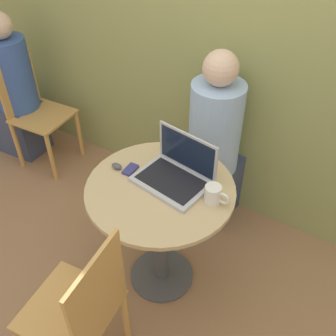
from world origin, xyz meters
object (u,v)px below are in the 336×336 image
cell_phone (130,169)px  chair_empty (82,312)px  laptop (176,172)px  person_seated (217,152)px

cell_phone → chair_empty: size_ratio=0.10×
chair_empty → laptop: bearing=85.5°
cell_phone → chair_empty: chair_empty is taller
laptop → cell_phone: size_ratio=4.23×
chair_empty → person_seated: size_ratio=0.74×
cell_phone → person_seated: person_seated is taller
cell_phone → person_seated: 0.74m
chair_empty → person_seated: (0.01, 1.33, 0.05)m
laptop → person_seated: 0.67m
laptop → chair_empty: size_ratio=0.43×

